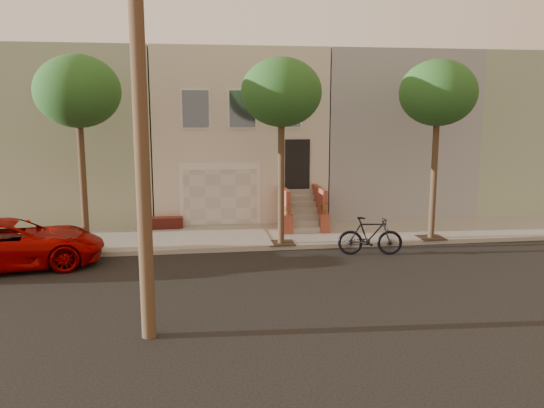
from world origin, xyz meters
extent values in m
plane|color=black|center=(0.00, 0.00, 0.00)|extent=(90.00, 90.00, 0.00)
cube|color=gray|center=(0.00, 5.35, 0.07)|extent=(40.00, 3.70, 0.15)
cube|color=beige|center=(0.00, 11.20, 3.65)|extent=(7.00, 8.00, 7.00)
cube|color=#95A686|center=(-6.80, 11.20, 3.65)|extent=(6.50, 8.00, 7.00)
cube|color=gray|center=(6.80, 11.20, 3.65)|extent=(6.50, 8.00, 7.00)
cube|color=#95A686|center=(13.30, 11.20, 3.65)|extent=(6.50, 8.00, 7.00)
cube|color=silver|center=(-0.90, 7.22, 1.40)|extent=(3.20, 0.12, 2.50)
cube|color=beige|center=(-0.90, 7.16, 1.30)|extent=(2.90, 0.06, 2.20)
cube|color=gray|center=(-0.90, 5.35, 0.16)|extent=(3.20, 3.70, 0.02)
cube|color=maroon|center=(-3.10, 6.90, 0.37)|extent=(1.40, 0.45, 0.44)
cube|color=black|center=(2.20, 7.17, 2.55)|extent=(1.00, 0.06, 2.00)
cube|color=#3F4751|center=(-1.80, 7.17, 4.75)|extent=(1.00, 0.06, 1.40)
cube|color=silver|center=(-1.80, 7.19, 4.75)|extent=(1.15, 0.05, 1.55)
cube|color=#3F4751|center=(0.00, 7.17, 4.75)|extent=(1.00, 0.06, 1.40)
cube|color=silver|center=(0.00, 7.19, 4.75)|extent=(1.15, 0.05, 1.55)
cube|color=#3F4751|center=(1.80, 7.17, 4.75)|extent=(1.00, 0.06, 1.40)
cube|color=silver|center=(1.80, 7.19, 4.75)|extent=(1.15, 0.05, 1.55)
cube|color=gray|center=(2.20, 5.38, 0.25)|extent=(1.20, 0.28, 0.20)
cube|color=gray|center=(2.20, 5.66, 0.45)|extent=(1.20, 0.28, 0.20)
cube|color=gray|center=(2.20, 5.94, 0.65)|extent=(1.20, 0.28, 0.20)
cube|color=gray|center=(2.20, 6.22, 0.85)|extent=(1.20, 0.28, 0.20)
cube|color=gray|center=(2.20, 6.50, 1.05)|extent=(1.20, 0.28, 0.20)
cube|color=gray|center=(2.20, 6.78, 1.25)|extent=(1.20, 0.28, 0.20)
cube|color=gray|center=(2.20, 7.06, 1.45)|extent=(1.20, 0.28, 0.20)
cube|color=brown|center=(1.50, 6.22, 0.95)|extent=(0.18, 1.96, 1.60)
cube|color=brown|center=(2.90, 6.22, 0.95)|extent=(0.18, 1.96, 1.60)
cube|color=brown|center=(1.50, 5.34, 0.50)|extent=(0.35, 0.35, 0.70)
imported|color=#1E4C1B|center=(1.50, 5.34, 1.07)|extent=(0.40, 0.35, 0.45)
cube|color=brown|center=(2.90, 5.34, 0.50)|extent=(0.35, 0.35, 0.70)
imported|color=#1E4C1B|center=(2.90, 5.34, 1.07)|extent=(0.41, 0.35, 0.45)
cube|color=#2D2116|center=(-5.50, 3.90, 0.15)|extent=(0.90, 0.90, 0.02)
cylinder|color=#3E2B1C|center=(-5.50, 3.90, 2.25)|extent=(0.22, 0.22, 4.20)
ellipsoid|color=#1E4C1B|center=(-5.50, 3.90, 5.30)|extent=(2.70, 2.57, 2.29)
cube|color=#2D2116|center=(1.00, 3.90, 0.15)|extent=(0.90, 0.90, 0.02)
cylinder|color=#3E2B1C|center=(1.00, 3.90, 2.25)|extent=(0.22, 0.22, 4.20)
ellipsoid|color=#1E4C1B|center=(1.00, 3.90, 5.30)|extent=(2.70, 2.57, 2.29)
cube|color=#2D2116|center=(6.50, 3.90, 0.15)|extent=(0.90, 0.90, 0.02)
cylinder|color=#3E2B1C|center=(6.50, 3.90, 2.25)|extent=(0.22, 0.22, 4.20)
ellipsoid|color=#1E4C1B|center=(6.50, 3.90, 5.30)|extent=(2.70, 2.57, 2.29)
cylinder|color=#4E3824|center=(-3.00, -3.20, 5.00)|extent=(0.30, 0.30, 10.00)
imported|color=#9D0100|center=(-7.45, 2.66, 0.74)|extent=(5.70, 3.35, 1.49)
imported|color=black|center=(3.74, 2.49, 0.64)|extent=(2.19, 0.92, 1.27)
camera|label=1|loc=(-2.04, -14.51, 4.78)|focal=36.47mm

